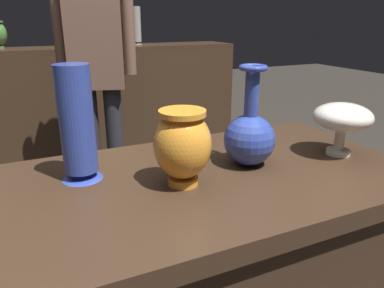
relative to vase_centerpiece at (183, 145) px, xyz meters
The scene contains 7 objects.
back_display_shelf 2.27m from the vase_centerpiece, 88.34° to the left, with size 2.60×0.40×0.99m.
vase_centerpiece is the anchor object (origin of this frame).
vase_tall_behind 0.53m from the vase_centerpiece, ahead, with size 0.18×0.18×0.16m.
vase_left_accent 0.23m from the vase_centerpiece, 11.23° to the left, with size 0.15×0.15×0.29m.
vase_right_accent 0.27m from the vase_centerpiece, 147.56° to the left, with size 0.11×0.11×0.30m.
shelf_vase_right 2.39m from the vase_centerpiece, 75.77° to the left, with size 0.09×0.09×0.30m.
visitor_center_back 1.50m from the vase_centerpiece, 86.66° to the left, with size 0.45×0.27×1.61m.
Camera 1 is at (-0.40, -0.81, 1.21)m, focal length 34.27 mm.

